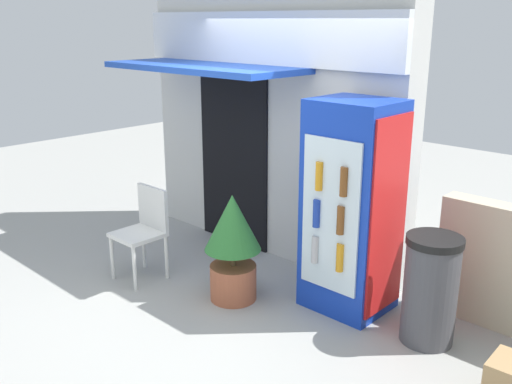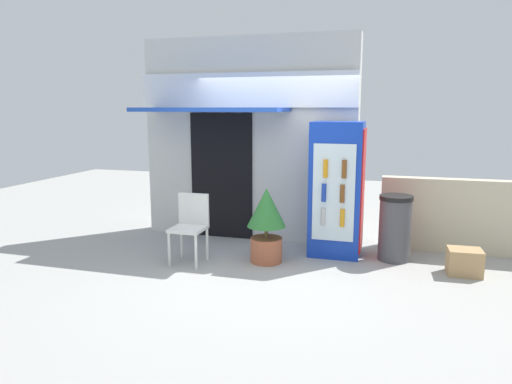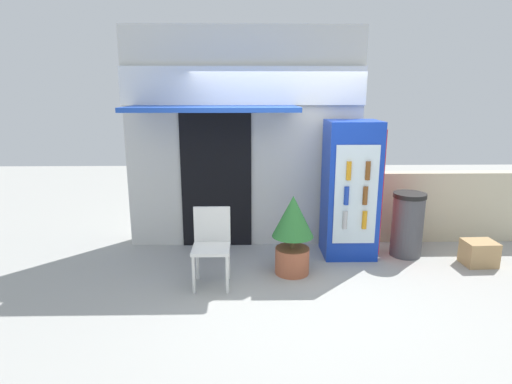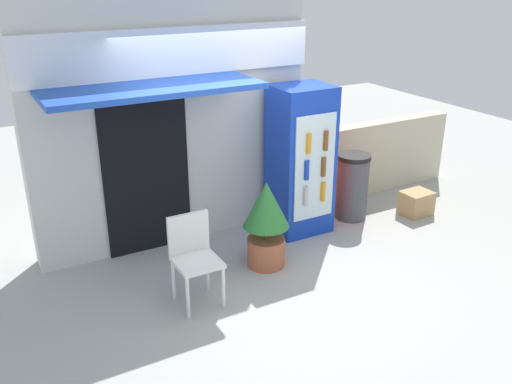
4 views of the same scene
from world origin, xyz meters
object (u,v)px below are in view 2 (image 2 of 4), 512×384
object	(u,v)px
drink_cooler	(337,189)
trash_bin	(395,228)
plastic_chair	(191,223)
cardboard_box	(464,262)
potted_plant_near_shop	(266,221)

from	to	relation	value
drink_cooler	trash_bin	bearing A→B (deg)	-3.74
plastic_chair	cardboard_box	distance (m)	3.53
potted_plant_near_shop	trash_bin	bearing A→B (deg)	18.84
drink_cooler	potted_plant_near_shop	size ratio (longest dim) A/B	1.85
plastic_chair	potted_plant_near_shop	size ratio (longest dim) A/B	0.91
drink_cooler	cardboard_box	size ratio (longest dim) A/B	4.66
drink_cooler	plastic_chair	xyz separation A→B (m)	(-1.83, -0.87, -0.40)
drink_cooler	cardboard_box	distance (m)	1.86
trash_bin	cardboard_box	world-z (taller)	trash_bin
potted_plant_near_shop	cardboard_box	xyz separation A→B (m)	(2.50, 0.21, -0.41)
potted_plant_near_shop	cardboard_box	distance (m)	2.54
drink_cooler	cardboard_box	bearing A→B (deg)	-13.94
drink_cooler	plastic_chair	world-z (taller)	drink_cooler
plastic_chair	trash_bin	size ratio (longest dim) A/B	1.02
drink_cooler	potted_plant_near_shop	xyz separation A→B (m)	(-0.85, -0.61, -0.36)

